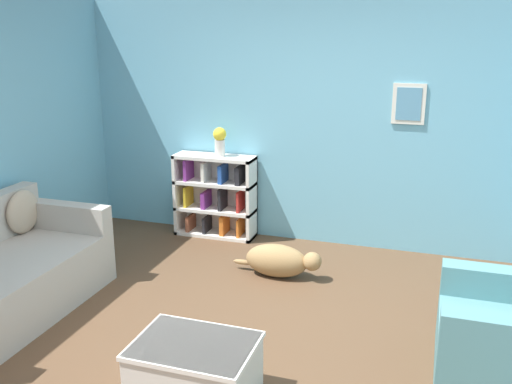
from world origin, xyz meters
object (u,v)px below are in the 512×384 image
(bookshelf, at_px, (216,196))
(vase, at_px, (220,140))
(coffee_table, at_px, (195,370))
(dog, at_px, (279,261))

(bookshelf, bearing_deg, vase, -16.42)
(bookshelf, relative_size, coffee_table, 1.22)
(dog, bearing_deg, coffee_table, -89.95)
(vase, bearing_deg, dog, -42.81)
(coffee_table, xyz_separation_m, dog, (-0.00, 1.96, -0.05))
(bookshelf, xyz_separation_m, coffee_table, (0.99, -2.83, -0.25))
(dog, bearing_deg, bookshelf, 138.55)
(coffee_table, bearing_deg, dog, 90.05)
(coffee_table, bearing_deg, vase, 108.23)
(bookshelf, height_order, coffee_table, bookshelf)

